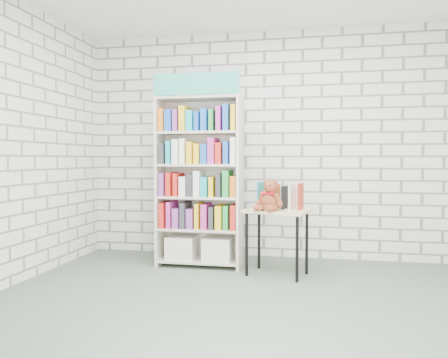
# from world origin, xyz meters

# --- Properties ---
(ground) EXTENTS (4.50, 4.50, 0.00)m
(ground) POSITION_xyz_m (0.00, 0.00, 0.00)
(ground) COLOR #4C594B
(ground) RESTS_ON ground
(room_shell) EXTENTS (4.52, 4.02, 2.81)m
(room_shell) POSITION_xyz_m (0.00, 0.00, 1.78)
(room_shell) COLOR silver
(room_shell) RESTS_ON ground
(bookshelf) EXTENTS (0.96, 0.37, 2.16)m
(bookshelf) POSITION_xyz_m (-0.67, 1.36, 0.98)
(bookshelf) COLOR beige
(bookshelf) RESTS_ON ground
(display_table) EXTENTS (0.74, 0.60, 0.69)m
(display_table) POSITION_xyz_m (0.23, 1.12, 0.60)
(display_table) COLOR #DBC183
(display_table) RESTS_ON ground
(table_books) EXTENTS (0.49, 0.31, 0.27)m
(table_books) POSITION_xyz_m (0.26, 1.22, 0.83)
(table_books) COLOR teal
(table_books) RESTS_ON display_table
(teddy_bear) EXTENTS (0.30, 0.29, 0.32)m
(teddy_bear) POSITION_xyz_m (0.16, 1.04, 0.82)
(teddy_bear) COLOR brown
(teddy_bear) RESTS_ON display_table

